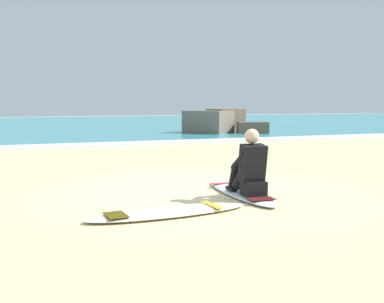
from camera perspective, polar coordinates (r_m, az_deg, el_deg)
ground_plane at (r=7.27m, az=-0.14°, el=-5.03°), size 80.00×80.00×0.00m
sea at (r=28.41m, az=-16.04°, el=3.13°), size 80.00×28.00×0.10m
breaking_foam at (r=14.85m, az=-11.18°, el=0.77°), size 80.00×0.90×0.11m
surfboard_main at (r=7.16m, az=5.95°, el=-4.95°), size 0.65×2.21×0.08m
surfer_seated at (r=6.79m, az=7.06°, el=-2.14°), size 0.37×0.70×0.95m
surfboard_spare_near at (r=5.86m, az=-2.82°, el=-7.41°), size 2.17×0.68×0.08m
rock_outcrop_distant at (r=20.20m, az=3.54°, el=3.47°), size 3.46×2.79×1.09m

